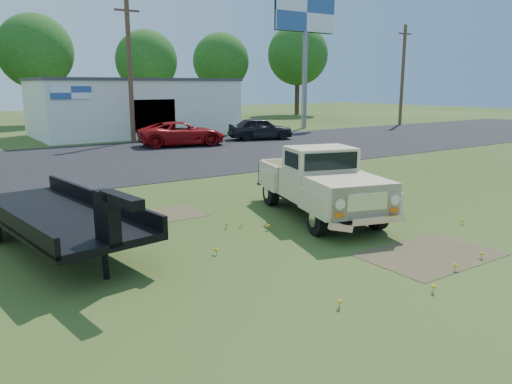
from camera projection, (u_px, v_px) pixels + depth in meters
ground at (293, 233)px, 12.66m from camera, size 140.00×140.00×0.00m
asphalt_lot at (107, 160)px, 24.81m from camera, size 90.00×14.00×0.02m
dirt_patch_a at (431, 255)px, 11.05m from camera, size 3.00×2.00×0.01m
dirt_patch_b at (164, 215)px, 14.40m from camera, size 2.20×1.60×0.01m
commercial_building at (134, 106)px, 37.37m from camera, size 14.20×8.20×4.15m
billboard at (305, 25)px, 41.27m from camera, size 6.10×0.45×11.05m
utility_pole_mid at (130, 70)px, 31.70m from camera, size 1.60×0.30×9.00m
utility_pole_east at (403, 74)px, 45.91m from camera, size 1.60×0.30×9.00m
treeline_d at (35, 52)px, 45.18m from camera, size 6.72×6.72×10.00m
treeline_e at (146, 61)px, 49.56m from camera, size 6.08×6.08×9.04m
treeline_f at (221, 61)px, 56.99m from camera, size 6.40×6.40×9.52m
treeline_g at (298, 55)px, 61.04m from camera, size 7.36×7.36×10.95m
vintage_pickup_truck at (320, 182)px, 14.09m from camera, size 3.52×5.87×2.00m
flatbed_trailer at (54, 210)px, 11.32m from camera, size 3.14×6.91×1.82m
red_pickup at (182, 134)px, 30.56m from camera, size 5.67×3.42×1.47m
dark_sedan at (260, 129)px, 34.03m from camera, size 4.70×3.03×1.49m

